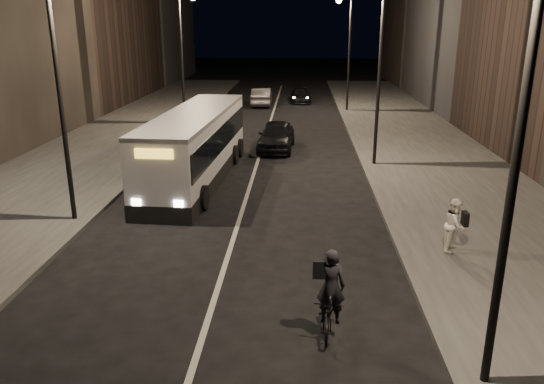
# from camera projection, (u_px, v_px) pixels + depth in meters

# --- Properties ---
(ground) EXTENTS (180.00, 180.00, 0.00)m
(ground) POSITION_uv_depth(u_px,v_px,m) (220.00, 281.00, 14.10)
(ground) COLOR black
(ground) RESTS_ON ground
(sidewalk_right) EXTENTS (7.00, 70.00, 0.16)m
(sidewalk_right) POSITION_uv_depth(u_px,v_px,m) (426.00, 156.00, 26.95)
(sidewalk_right) COLOR #333431
(sidewalk_right) RESTS_ON ground
(sidewalk_left) EXTENTS (7.00, 70.00, 0.16)m
(sidewalk_left) POSITION_uv_depth(u_px,v_px,m) (99.00, 151.00, 27.81)
(sidewalk_left) COLOR #333431
(sidewalk_left) RESTS_ON ground
(streetlight_right_near) EXTENTS (1.20, 0.44, 8.12)m
(streetlight_right_near) POSITION_uv_depth(u_px,v_px,m) (507.00, 102.00, 8.38)
(streetlight_right_near) COLOR black
(streetlight_right_near) RESTS_ON sidewalk_right
(streetlight_right_mid) EXTENTS (1.20, 0.44, 8.12)m
(streetlight_right_mid) POSITION_uv_depth(u_px,v_px,m) (375.00, 50.00, 23.59)
(streetlight_right_mid) COLOR black
(streetlight_right_mid) RESTS_ON sidewalk_right
(streetlight_right_far) EXTENTS (1.20, 0.44, 8.12)m
(streetlight_right_far) POSITION_uv_depth(u_px,v_px,m) (346.00, 39.00, 38.79)
(streetlight_right_far) COLOR black
(streetlight_right_far) RESTS_ON sidewalk_right
(streetlight_left_near) EXTENTS (1.20, 0.44, 8.12)m
(streetlight_left_near) POSITION_uv_depth(u_px,v_px,m) (64.00, 62.00, 16.53)
(streetlight_left_near) COLOR black
(streetlight_left_near) RESTS_ON sidewalk_left
(streetlight_left_far) EXTENTS (1.20, 0.44, 8.12)m
(streetlight_left_far) POSITION_uv_depth(u_px,v_px,m) (185.00, 42.00, 33.63)
(streetlight_left_far) COLOR black
(streetlight_left_far) RESTS_ON sidewalk_left
(city_bus) EXTENTS (3.04, 11.12, 2.97)m
(city_bus) POSITION_uv_depth(u_px,v_px,m) (196.00, 143.00, 22.71)
(city_bus) COLOR silver
(city_bus) RESTS_ON ground
(cyclist_on_bicycle) EXTENTS (0.79, 1.84, 2.06)m
(cyclist_on_bicycle) POSITION_uv_depth(u_px,v_px,m) (330.00, 304.00, 11.58)
(cyclist_on_bicycle) COLOR black
(cyclist_on_bicycle) RESTS_ON ground
(pedestrian_woman) EXTENTS (0.87, 0.95, 1.60)m
(pedestrian_woman) POSITION_uv_depth(u_px,v_px,m) (455.00, 225.00, 15.37)
(pedestrian_woman) COLOR silver
(pedestrian_woman) RESTS_ON sidewalk_right
(car_near) EXTENTS (2.02, 4.54, 1.52)m
(car_near) POSITION_uv_depth(u_px,v_px,m) (276.00, 136.00, 28.34)
(car_near) COLOR black
(car_near) RESTS_ON ground
(car_mid) EXTENTS (1.61, 4.40, 1.44)m
(car_mid) POSITION_uv_depth(u_px,v_px,m) (262.00, 97.00, 43.34)
(car_mid) COLOR #3C3C3E
(car_mid) RESTS_ON ground
(car_far) EXTENTS (1.87, 4.05, 1.15)m
(car_far) POSITION_uv_depth(u_px,v_px,m) (301.00, 95.00, 45.23)
(car_far) COLOR black
(car_far) RESTS_ON ground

